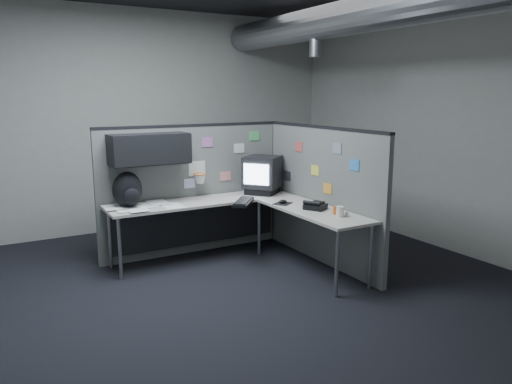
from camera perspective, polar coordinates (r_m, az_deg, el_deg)
room at (r=5.38m, az=4.46°, el=12.18°), size 5.62×5.62×3.22m
partition_back at (r=6.19m, az=-8.40°, el=1.74°), size 2.44×0.42×1.63m
partition_right at (r=5.99m, az=7.45°, el=-0.27°), size 0.07×2.23×1.63m
desk at (r=5.94m, az=-2.82°, el=-2.31°), size 2.31×2.11×0.73m
monitor at (r=6.42m, az=0.73°, el=2.03°), size 0.59×0.59×0.48m
keyboard at (r=5.86m, az=-1.45°, el=-1.13°), size 0.44×0.48×0.04m
mouse at (r=5.85m, az=3.08°, el=-1.19°), size 0.27×0.26×0.05m
phone at (r=5.60m, az=6.77°, el=-1.58°), size 0.28×0.29×0.10m
bottles at (r=5.36m, az=9.49°, el=-2.29°), size 0.13×0.17×0.08m
cup at (r=5.30m, az=9.58°, el=-2.22°), size 0.10×0.10×0.11m
papers at (r=5.81m, az=-12.86°, el=-1.61°), size 0.86×0.55×0.02m
backpack at (r=5.79m, az=-14.45°, el=0.19°), size 0.39×0.37×0.41m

